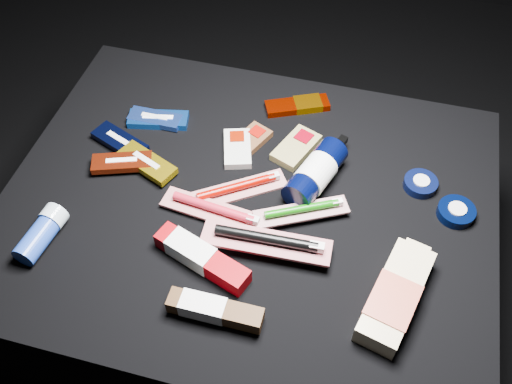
% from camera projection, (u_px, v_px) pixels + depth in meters
% --- Properties ---
extents(ground, '(3.00, 3.00, 0.00)m').
position_uv_depth(ground, '(249.00, 296.00, 1.46)').
color(ground, black).
rests_on(ground, ground).
extents(cloth_table, '(0.98, 0.78, 0.40)m').
position_uv_depth(cloth_table, '(249.00, 254.00, 1.30)').
color(cloth_table, black).
rests_on(cloth_table, ground).
extents(luna_bar_0, '(0.14, 0.08, 0.02)m').
position_uv_depth(luna_bar_0, '(158.00, 120.00, 1.28)').
color(luna_bar_0, '#124AA7').
rests_on(luna_bar_0, cloth_table).
extents(luna_bar_1, '(0.12, 0.04, 0.02)m').
position_uv_depth(luna_bar_1, '(155.00, 119.00, 1.28)').
color(luna_bar_1, '#22429B').
rests_on(luna_bar_1, cloth_table).
extents(luna_bar_2, '(0.14, 0.09, 0.02)m').
position_uv_depth(luna_bar_2, '(120.00, 141.00, 1.23)').
color(luna_bar_2, black).
rests_on(luna_bar_2, cloth_table).
extents(luna_bar_3, '(0.14, 0.10, 0.02)m').
position_uv_depth(luna_bar_3, '(147.00, 163.00, 1.19)').
color(luna_bar_3, '#B2920C').
rests_on(luna_bar_3, cloth_table).
extents(luna_bar_4, '(0.13, 0.09, 0.02)m').
position_uv_depth(luna_bar_4, '(122.00, 162.00, 1.19)').
color(luna_bar_4, maroon).
rests_on(luna_bar_4, cloth_table).
extents(clif_bar_0, '(0.09, 0.11, 0.02)m').
position_uv_depth(clif_bar_0, '(251.00, 140.00, 1.24)').
color(clif_bar_0, '#54311B').
rests_on(clif_bar_0, cloth_table).
extents(clif_bar_1, '(0.08, 0.12, 0.02)m').
position_uv_depth(clif_bar_1, '(237.00, 147.00, 1.22)').
color(clif_bar_1, beige).
rests_on(clif_bar_1, cloth_table).
extents(clif_bar_2, '(0.10, 0.13, 0.02)m').
position_uv_depth(clif_bar_2, '(297.00, 146.00, 1.23)').
color(clif_bar_2, olive).
rests_on(clif_bar_2, cloth_table).
extents(power_bar, '(0.15, 0.10, 0.02)m').
position_uv_depth(power_bar, '(301.00, 105.00, 1.31)').
color(power_bar, '#711000').
rests_on(power_bar, cloth_table).
extents(lotion_bottle, '(0.11, 0.21, 0.07)m').
position_uv_depth(lotion_bottle, '(316.00, 173.00, 1.15)').
color(lotion_bottle, black).
rests_on(lotion_bottle, cloth_table).
extents(cream_tin_upper, '(0.07, 0.07, 0.02)m').
position_uv_depth(cream_tin_upper, '(420.00, 184.00, 1.16)').
color(cream_tin_upper, black).
rests_on(cream_tin_upper, cloth_table).
extents(cream_tin_lower, '(0.07, 0.07, 0.02)m').
position_uv_depth(cream_tin_lower, '(456.00, 212.00, 1.11)').
color(cream_tin_lower, black).
rests_on(cream_tin_lower, cloth_table).
extents(bodywash_bottle, '(0.12, 0.23, 0.05)m').
position_uv_depth(bodywash_bottle, '(395.00, 298.00, 0.99)').
color(bodywash_bottle, beige).
rests_on(bodywash_bottle, cloth_table).
extents(deodorant_stick, '(0.06, 0.12, 0.05)m').
position_uv_depth(deodorant_stick, '(42.00, 233.00, 1.07)').
color(deodorant_stick, '#1D3EA1').
rests_on(deodorant_stick, cloth_table).
extents(toothbrush_pack_0, '(0.20, 0.16, 0.02)m').
position_uv_depth(toothbrush_pack_0, '(238.00, 188.00, 1.15)').
color(toothbrush_pack_0, '#BBB5AF').
rests_on(toothbrush_pack_0, cloth_table).
extents(toothbrush_pack_1, '(0.22, 0.07, 0.02)m').
position_uv_depth(toothbrush_pack_1, '(215.00, 210.00, 1.11)').
color(toothbrush_pack_1, '#B3AEA8').
rests_on(toothbrush_pack_1, cloth_table).
extents(toothbrush_pack_2, '(0.19, 0.12, 0.02)m').
position_uv_depth(toothbrush_pack_2, '(303.00, 210.00, 1.10)').
color(toothbrush_pack_2, beige).
rests_on(toothbrush_pack_2, cloth_table).
extents(toothbrush_pack_3, '(0.24, 0.07, 0.03)m').
position_uv_depth(toothbrush_pack_3, '(268.00, 241.00, 1.05)').
color(toothbrush_pack_3, '#A8A09D').
rests_on(toothbrush_pack_3, cloth_table).
extents(toothpaste_carton_red, '(0.20, 0.10, 0.04)m').
position_uv_depth(toothpaste_carton_red, '(198.00, 256.00, 1.04)').
color(toothpaste_carton_red, '#890006').
rests_on(toothpaste_carton_red, cloth_table).
extents(toothpaste_carton_green, '(0.17, 0.04, 0.03)m').
position_uv_depth(toothpaste_carton_green, '(211.00, 309.00, 0.97)').
color(toothpaste_carton_green, '#3B220D').
rests_on(toothpaste_carton_green, cloth_table).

